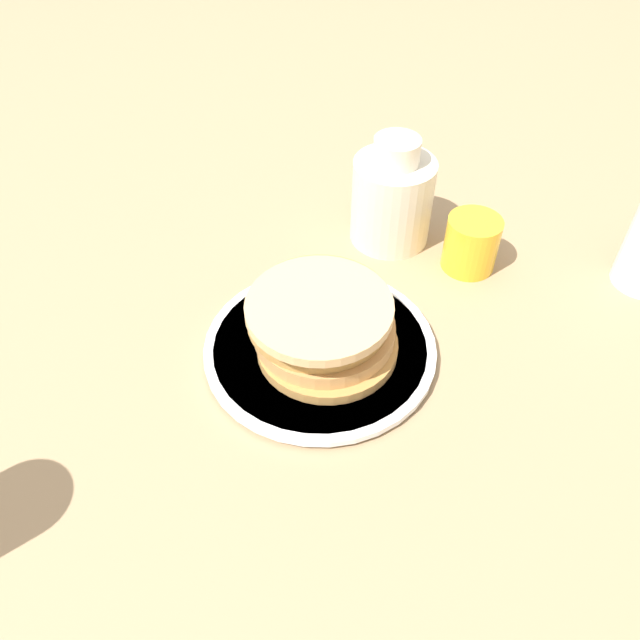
{
  "coord_description": "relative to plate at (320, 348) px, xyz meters",
  "views": [
    {
      "loc": [
        0.41,
        -0.13,
        0.47
      ],
      "look_at": [
        0.01,
        -0.01,
        0.05
      ],
      "focal_mm": 35.0,
      "sensor_mm": 36.0,
      "label": 1
    }
  ],
  "objects": [
    {
      "name": "ground_plane",
      "position": [
        -0.01,
        0.01,
        -0.01
      ],
      "size": [
        4.0,
        4.0,
        0.0
      ],
      "primitive_type": "plane",
      "color": "#9E7F5B"
    },
    {
      "name": "plate",
      "position": [
        0.0,
        0.0,
        0.0
      ],
      "size": [
        0.23,
        0.23,
        0.01
      ],
      "color": "white",
      "rests_on": "ground_plane"
    },
    {
      "name": "pancake_stack",
      "position": [
        0.0,
        0.0,
        0.04
      ],
      "size": [
        0.15,
        0.15,
        0.06
      ],
      "color": "#B98443",
      "rests_on": "plate"
    },
    {
      "name": "juice_glass",
      "position": [
        -0.09,
        0.2,
        0.02
      ],
      "size": [
        0.06,
        0.06,
        0.06
      ],
      "color": "yellow",
      "rests_on": "ground_plane"
    },
    {
      "name": "cream_jug",
      "position": [
        -0.16,
        0.13,
        0.05
      ],
      "size": [
        0.1,
        0.1,
        0.13
      ],
      "color": "beige",
      "rests_on": "ground_plane"
    }
  ]
}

